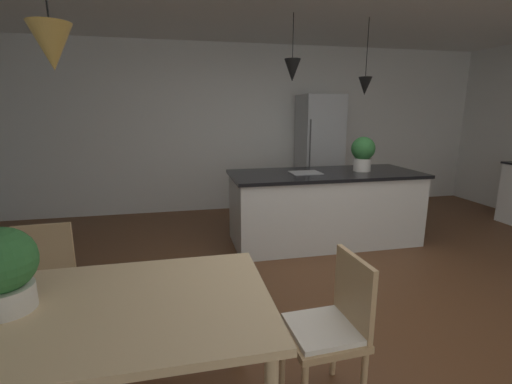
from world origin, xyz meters
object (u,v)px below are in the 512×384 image
potted_plant_on_island (363,152)px  potted_plant_on_table (2,268)px  dining_table (71,322)px  kitchen_island (324,206)px  refrigerator (319,154)px  chair_far_left (43,285)px  chair_kitchen_end (331,325)px

potted_plant_on_island → potted_plant_on_table: bearing=-142.2°
dining_table → kitchen_island: bearing=46.6°
refrigerator → potted_plant_on_island: (-0.02, -1.49, 0.19)m
kitchen_island → potted_plant_on_island: (0.49, -0.00, 0.68)m
dining_table → chair_far_left: chair_far_left is taller
potted_plant_on_table → chair_kitchen_end: bearing=-1.9°
kitchen_island → potted_plant_on_table: bearing=-137.2°
dining_table → potted_plant_on_table: size_ratio=4.77×
refrigerator → dining_table: bearing=-125.6°
dining_table → chair_kitchen_end: size_ratio=2.17×
chair_kitchen_end → dining_table: bearing=-179.9°
potted_plant_on_table → refrigerator: bearing=51.5°
chair_far_left → chair_kitchen_end: size_ratio=1.00×
chair_far_left → potted_plant_on_table: 0.95m
chair_far_left → refrigerator: (3.23, 3.06, 0.48)m
dining_table → refrigerator: 4.82m
dining_table → refrigerator: refrigerator is taller
potted_plant_on_island → refrigerator: bearing=89.3°
chair_far_left → kitchen_island: (2.72, 1.57, -0.01)m
kitchen_island → refrigerator: refrigerator is taller
refrigerator → potted_plant_on_table: bearing=-128.5°
chair_kitchen_end → potted_plant_on_table: (-1.58, 0.05, 0.48)m
chair_kitchen_end → potted_plant_on_island: 2.91m
dining_table → kitchen_island: kitchen_island is taller
chair_kitchen_end → potted_plant_on_table: 1.65m
dining_table → kitchen_island: (2.29, 2.43, -0.22)m
dining_table → potted_plant_on_table: potted_plant_on_table is taller
chair_far_left → potted_plant_on_table: bearing=-78.9°
refrigerator → potted_plant_on_island: refrigerator is taller
kitchen_island → refrigerator: size_ratio=1.24×
kitchen_island → potted_plant_on_table: size_ratio=5.96×
potted_plant_on_island → potted_plant_on_table: size_ratio=1.09×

